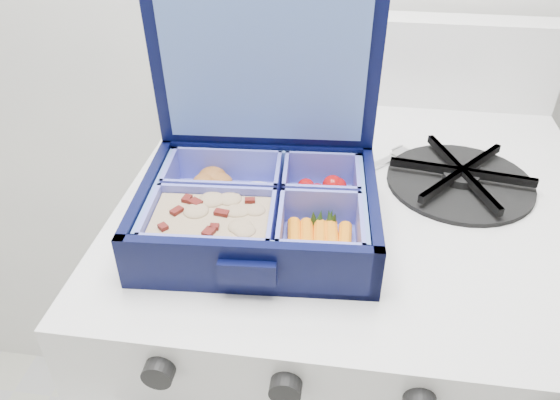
% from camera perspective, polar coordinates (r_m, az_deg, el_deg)
% --- Properties ---
extents(stove, '(0.54, 0.54, 0.82)m').
position_cam_1_polar(stove, '(0.95, 6.29, -19.30)').
color(stove, white).
rests_on(stove, floor).
extents(bento_box, '(0.25, 0.20, 0.06)m').
position_cam_1_polar(bento_box, '(0.56, -2.25, -1.08)').
color(bento_box, black).
rests_on(bento_box, stove).
extents(burner_grate, '(0.20, 0.20, 0.02)m').
position_cam_1_polar(burner_grate, '(0.68, 18.40, 2.47)').
color(burner_grate, black).
rests_on(burner_grate, stove).
extents(burner_grate_rear, '(0.24, 0.24, 0.02)m').
position_cam_1_polar(burner_grate_rear, '(0.76, -0.30, 7.76)').
color(burner_grate_rear, black).
rests_on(burner_grate_rear, stove).
extents(fork, '(0.13, 0.13, 0.01)m').
position_cam_1_polar(fork, '(0.67, 8.26, 2.82)').
color(fork, silver).
rests_on(fork, stove).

